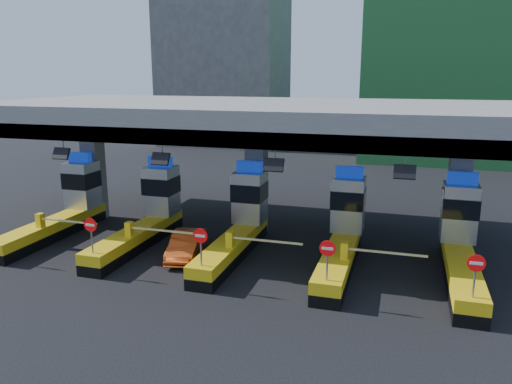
# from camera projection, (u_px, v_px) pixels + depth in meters

# --- Properties ---
(ground) EXTENTS (120.00, 120.00, 0.00)m
(ground) POSITION_uv_depth(u_px,v_px,m) (239.00, 251.00, 24.35)
(ground) COLOR black
(ground) RESTS_ON ground
(toll_canopy) EXTENTS (28.00, 12.09, 7.00)m
(toll_canopy) POSITION_uv_depth(u_px,v_px,m) (256.00, 120.00, 25.60)
(toll_canopy) COLOR slate
(toll_canopy) RESTS_ON ground
(toll_lane_far_left) EXTENTS (4.43, 8.00, 4.16)m
(toll_lane_far_left) POSITION_uv_depth(u_px,v_px,m) (66.00, 207.00, 27.10)
(toll_lane_far_left) COLOR black
(toll_lane_far_left) RESTS_ON ground
(toll_lane_left) EXTENTS (4.43, 8.00, 4.16)m
(toll_lane_left) POSITION_uv_depth(u_px,v_px,m) (149.00, 214.00, 25.69)
(toll_lane_left) COLOR black
(toll_lane_left) RESTS_ON ground
(toll_lane_center) EXTENTS (4.43, 8.00, 4.16)m
(toll_lane_center) POSITION_uv_depth(u_px,v_px,m) (240.00, 222.00, 24.28)
(toll_lane_center) COLOR black
(toll_lane_center) RESTS_ON ground
(toll_lane_right) EXTENTS (4.43, 8.00, 4.16)m
(toll_lane_right) POSITION_uv_depth(u_px,v_px,m) (344.00, 231.00, 22.87)
(toll_lane_right) COLOR black
(toll_lane_right) RESTS_ON ground
(toll_lane_far_right) EXTENTS (4.43, 8.00, 4.16)m
(toll_lane_far_right) POSITION_uv_depth(u_px,v_px,m) (460.00, 241.00, 21.46)
(toll_lane_far_right) COLOR black
(toll_lane_far_right) RESTS_ON ground
(bg_building_scaffold) EXTENTS (18.00, 12.00, 28.00)m
(bg_building_scaffold) POSITION_uv_depth(u_px,v_px,m) (465.00, 14.00, 47.52)
(bg_building_scaffold) COLOR #1E5926
(bg_building_scaffold) RESTS_ON ground
(bg_building_concrete) EXTENTS (14.00, 10.00, 18.00)m
(bg_building_concrete) POSITION_uv_depth(u_px,v_px,m) (224.00, 69.00, 59.74)
(bg_building_concrete) COLOR #4C4C49
(bg_building_concrete) RESTS_ON ground
(red_car) EXTENTS (2.05, 3.89, 1.22)m
(red_car) POSITION_uv_depth(u_px,v_px,m) (186.00, 245.00, 23.38)
(red_car) COLOR #C3400F
(red_car) RESTS_ON ground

